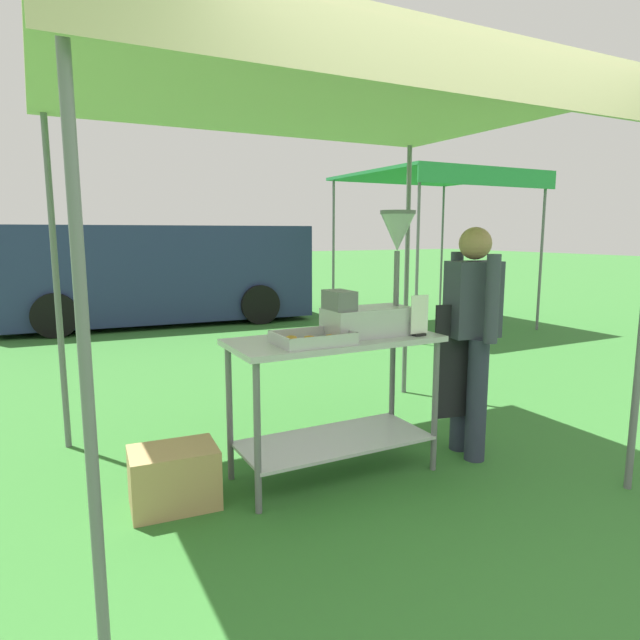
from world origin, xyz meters
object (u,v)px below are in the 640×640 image
(donut_cart, at_px, (334,377))
(van_navy, at_px, (157,272))
(vendor, at_px, (471,330))
(supply_crate, at_px, (174,477))
(stall_canopy, at_px, (328,104))
(donut_fryer, at_px, (374,294))
(donut_tray, at_px, (313,340))
(menu_sign, at_px, (419,318))
(neighbour_tent, at_px, (436,180))

(donut_cart, xyz_separation_m, van_navy, (0.25, 6.95, 0.22))
(vendor, xyz_separation_m, supply_crate, (-2.02, 0.20, -0.73))
(stall_canopy, distance_m, vendor, 1.77)
(donut_fryer, bearing_deg, donut_tray, -170.90)
(menu_sign, relative_size, vendor, 0.16)
(menu_sign, distance_m, van_navy, 7.15)
(vendor, bearing_deg, menu_sign, -173.82)
(menu_sign, height_order, neighbour_tent, neighbour_tent)
(supply_crate, distance_m, van_navy, 7.04)
(stall_canopy, height_order, van_navy, stall_canopy)
(menu_sign, distance_m, supply_crate, 1.78)
(donut_cart, bearing_deg, stall_canopy, 90.00)
(donut_fryer, height_order, menu_sign, donut_fryer)
(donut_fryer, xyz_separation_m, van_navy, (-0.02, 6.97, -0.30))
(donut_cart, bearing_deg, supply_crate, 176.87)
(donut_cart, bearing_deg, vendor, -8.31)
(donut_cart, relative_size, donut_fryer, 1.69)
(stall_canopy, xyz_separation_m, donut_tray, (-0.20, -0.20, -1.41))
(donut_fryer, distance_m, menu_sign, 0.33)
(donut_tray, xyz_separation_m, vendor, (1.20, -0.04, -0.03))
(neighbour_tent, bearing_deg, donut_tray, -135.34)
(donut_tray, relative_size, neighbour_tent, 0.17)
(vendor, height_order, neighbour_tent, neighbour_tent)
(donut_tray, relative_size, vendor, 0.28)
(neighbour_tent, bearing_deg, donut_cart, -134.70)
(supply_crate, distance_m, neighbour_tent, 7.27)
(donut_cart, height_order, donut_fryer, donut_fryer)
(donut_tray, bearing_deg, donut_fryer, 9.10)
(donut_fryer, bearing_deg, supply_crate, 176.31)
(stall_canopy, xyz_separation_m, vendor, (1.00, -0.24, -1.44))
(menu_sign, bearing_deg, donut_tray, 172.48)
(supply_crate, bearing_deg, donut_cart, -3.13)
(vendor, bearing_deg, donut_cart, 171.69)
(neighbour_tent, bearing_deg, donut_fryer, -132.67)
(vendor, bearing_deg, neighbour_tent, 53.58)
(donut_cart, bearing_deg, donut_tray, -153.01)
(donut_cart, xyz_separation_m, supply_crate, (-1.03, 0.06, -0.48))
(stall_canopy, bearing_deg, donut_tray, -135.39)
(menu_sign, xyz_separation_m, neighbour_tent, (3.84, 4.60, 1.41))
(donut_tray, bearing_deg, donut_cart, 26.99)
(donut_tray, relative_size, van_navy, 0.08)
(stall_canopy, distance_m, neighbour_tent, 6.12)
(menu_sign, bearing_deg, stall_canopy, 149.92)
(stall_canopy, bearing_deg, menu_sign, -30.08)
(menu_sign, bearing_deg, donut_fryer, 144.39)
(menu_sign, xyz_separation_m, vendor, (0.49, 0.05, -0.13))
(donut_cart, distance_m, neighbour_tent, 6.44)
(donut_tray, height_order, neighbour_tent, neighbour_tent)
(menu_sign, xyz_separation_m, van_navy, (-0.26, 7.15, -0.15))
(supply_crate, bearing_deg, neighbour_tent, 38.92)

